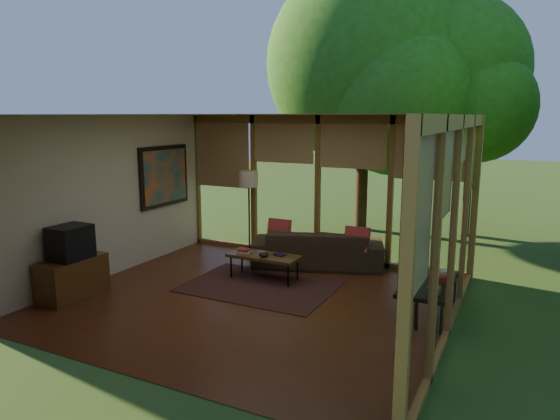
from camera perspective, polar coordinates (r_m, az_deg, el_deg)
The scene contains 25 objects.
floor at distance 7.53m, azimuth -3.14°, elevation -10.19°, with size 5.50×5.50×0.00m, color #602D19.
ceiling at distance 7.03m, azimuth -3.36°, elevation 10.83°, with size 5.50×5.50×0.00m, color white.
wall_left at distance 8.83m, azimuth -18.95°, elevation 1.45°, with size 0.04×5.00×2.70m, color beige.
wall_front at distance 5.19m, azimuth -17.07°, elevation -4.66°, with size 5.50×0.04×2.70m, color beige.
window_wall_back at distance 9.38m, azimuth 4.34°, elevation 2.51°, with size 5.50×0.12×2.70m, color olive.
window_wall_right at distance 6.29m, azimuth 19.09°, elevation -2.12°, with size 0.12×5.00×2.70m, color olive.
tree_nw at distance 12.04m, azimuth 9.82°, elevation 16.06°, with size 4.57×4.57×6.13m.
tree_ne at distance 12.08m, azimuth 18.84°, elevation 14.73°, with size 3.36×3.36×5.34m.
rug at distance 8.07m, azimuth -2.31°, elevation -8.68°, with size 2.33×1.65×0.01m, color #6E3010.
sofa at distance 9.05m, azimuth 4.31°, elevation -4.34°, with size 2.31×0.90×0.68m, color #37291B.
pillow_left at distance 9.24m, azimuth -0.09°, elevation -2.38°, with size 0.42×0.14×0.42m, color #9C0E13.
pillow_right at distance 8.70m, azimuth 8.80°, elevation -3.34°, with size 0.42×0.14×0.42m, color #9C0E13.
ct_book_lower at distance 8.39m, azimuth -4.13°, elevation -4.81°, with size 0.22×0.17×0.03m, color #B3AAA2.
ct_book_upper at distance 8.39m, azimuth -4.13°, elevation -4.62°, with size 0.19×0.14×0.03m, color maroon.
ct_book_side at distance 8.23m, azimuth -0.05°, elevation -5.12°, with size 0.18×0.13×0.03m, color black.
ct_bowl at distance 8.16m, azimuth -1.88°, elevation -5.10°, with size 0.16×0.16×0.07m, color black.
media_cabinet at distance 8.14m, azimuth -22.65°, elevation -7.17°, with size 0.50×1.00×0.60m, color brown.
television at distance 7.98m, azimuth -22.84°, elevation -3.43°, with size 0.45×0.55×0.50m, color black.
console_book_a at distance 6.77m, azimuth 15.92°, elevation -8.56°, with size 0.23×0.17×0.08m, color #335A47.
console_book_b at distance 7.19m, azimuth 16.60°, elevation -7.41°, with size 0.21×0.15×0.09m, color maroon.
console_book_c at distance 7.57m, azimuth 17.13°, elevation -6.65°, with size 0.22×0.16×0.06m, color #B3AAA2.
floor_lamp at distance 9.57m, azimuth -3.59°, elevation 3.02°, with size 0.36×0.36×1.65m.
coffee_table at distance 8.28m, azimuth -1.85°, elevation -5.36°, with size 1.20×0.50×0.43m.
side_console at distance 7.17m, azimuth 16.49°, elevation -8.23°, with size 0.60×1.40×0.46m.
wall_painting at distance 9.80m, azimuth -13.06°, elevation 3.80°, with size 0.06×1.35×1.15m.
Camera 1 is at (3.49, -6.10, 2.68)m, focal length 32.00 mm.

